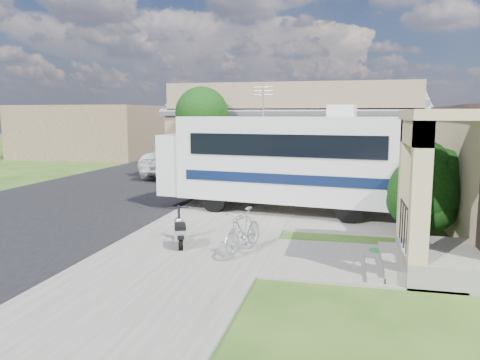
% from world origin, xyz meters
% --- Properties ---
extents(ground, '(120.00, 120.00, 0.00)m').
position_xyz_m(ground, '(0.00, 0.00, 0.00)').
color(ground, '#1E3F11').
extents(street_slab, '(9.00, 80.00, 0.02)m').
position_xyz_m(street_slab, '(-7.50, 10.00, 0.01)').
color(street_slab, black).
rests_on(street_slab, ground).
extents(sidewalk_slab, '(4.00, 80.00, 0.06)m').
position_xyz_m(sidewalk_slab, '(-1.00, 10.00, 0.03)').
color(sidewalk_slab, '#5B5952').
rests_on(sidewalk_slab, ground).
extents(driveway_slab, '(7.00, 6.00, 0.05)m').
position_xyz_m(driveway_slab, '(1.50, 4.50, 0.03)').
color(driveway_slab, '#5B5952').
rests_on(driveway_slab, ground).
extents(walk_slab, '(4.00, 3.00, 0.05)m').
position_xyz_m(walk_slab, '(3.00, -1.00, 0.03)').
color(walk_slab, '#5B5952').
rests_on(walk_slab, ground).
extents(warehouse, '(12.50, 8.40, 5.04)m').
position_xyz_m(warehouse, '(0.00, 13.97, 1.99)').
color(warehouse, '#78644B').
rests_on(warehouse, ground).
extents(distant_bldg_far, '(10.00, 8.00, 4.00)m').
position_xyz_m(distant_bldg_far, '(-17.00, 22.00, 2.00)').
color(distant_bldg_far, brown).
rests_on(distant_bldg_far, ground).
extents(distant_bldg_near, '(8.00, 7.00, 3.20)m').
position_xyz_m(distant_bldg_near, '(-15.00, 34.00, 1.60)').
color(distant_bldg_near, '#78644B').
rests_on(distant_bldg_near, ground).
extents(street_tree_a, '(2.44, 2.40, 4.58)m').
position_xyz_m(street_tree_a, '(-3.70, 9.05, 3.25)').
color(street_tree_a, '#332116').
rests_on(street_tree_a, ground).
extents(street_tree_b, '(2.44, 2.40, 4.73)m').
position_xyz_m(street_tree_b, '(-3.70, 19.05, 3.39)').
color(street_tree_b, '#332116').
rests_on(street_tree_b, ground).
extents(street_tree_c, '(2.44, 2.40, 4.42)m').
position_xyz_m(street_tree_c, '(-3.70, 28.05, 3.10)').
color(street_tree_c, '#332116').
rests_on(street_tree_c, ground).
extents(motorhome, '(8.57, 3.72, 4.25)m').
position_xyz_m(motorhome, '(0.60, 4.33, 1.83)').
color(motorhome, silver).
rests_on(motorhome, ground).
extents(shrub, '(2.13, 2.04, 2.62)m').
position_xyz_m(shrub, '(4.83, 1.68, 1.34)').
color(shrub, '#332116').
rests_on(shrub, ground).
extents(scooter, '(0.75, 1.33, 0.91)m').
position_xyz_m(scooter, '(-1.28, -0.75, 0.42)').
color(scooter, black).
rests_on(scooter, ground).
extents(bicycle, '(0.93, 1.84, 1.06)m').
position_xyz_m(bicycle, '(0.39, -1.01, 0.53)').
color(bicycle, '#B1B1B9').
rests_on(bicycle, ground).
extents(pickup_truck, '(3.27, 6.63, 1.81)m').
position_xyz_m(pickup_truck, '(-5.81, 12.67, 0.91)').
color(pickup_truck, white).
rests_on(pickup_truck, ground).
extents(van, '(2.59, 6.25, 1.81)m').
position_xyz_m(van, '(-6.52, 19.96, 0.90)').
color(van, white).
rests_on(van, ground).
extents(garden_hose, '(0.36, 0.36, 0.16)m').
position_xyz_m(garden_hose, '(3.47, -0.49, 0.08)').
color(garden_hose, '#166F2E').
rests_on(garden_hose, ground).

